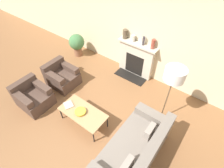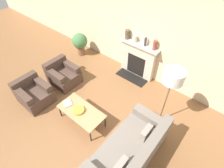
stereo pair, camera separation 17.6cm
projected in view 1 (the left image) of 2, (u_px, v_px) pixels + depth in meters
name	position (u px, v px, depth m)	size (l,w,h in m)	color
ground_plane	(87.00, 130.00, 4.36)	(18.00, 18.00, 0.00)	brown
wall_back	(148.00, 33.00, 4.89)	(18.00, 0.06, 2.90)	beige
fireplace	(136.00, 59.00, 5.52)	(1.26, 0.59, 1.13)	beige
couch	(134.00, 151.00, 3.64)	(0.92, 1.92, 0.83)	slate
armchair_near	(33.00, 97.00, 4.77)	(0.87, 0.75, 0.70)	#4C382D
armchair_far	(62.00, 76.00, 5.35)	(0.87, 0.75, 0.70)	#4C382D
coffee_table	(83.00, 113.00, 4.23)	(1.18, 0.59, 0.43)	tan
bowl	(80.00, 112.00, 4.18)	(0.27, 0.27, 0.06)	gold
book	(69.00, 105.00, 4.36)	(0.30, 0.29, 0.02)	#B2A893
floor_lamp	(174.00, 77.00, 3.59)	(0.44, 0.44, 1.67)	brown
mantel_vase_left	(125.00, 34.00, 5.23)	(0.14, 0.14, 0.28)	brown
mantel_vase_center_left	(133.00, 38.00, 5.14)	(0.12, 0.12, 0.19)	beige
mantel_vase_center_right	(144.00, 41.00, 4.97)	(0.07, 0.07, 0.26)	#3D383D
mantel_vase_right	(153.00, 44.00, 4.83)	(0.11, 0.11, 0.28)	brown
potted_plant	(77.00, 43.00, 6.29)	(0.56, 0.56, 0.83)	brown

